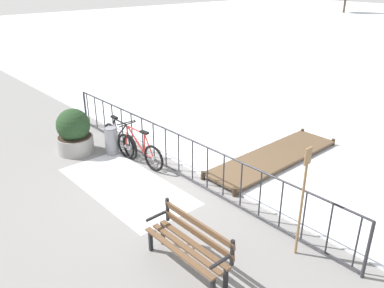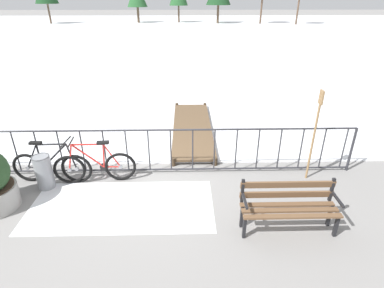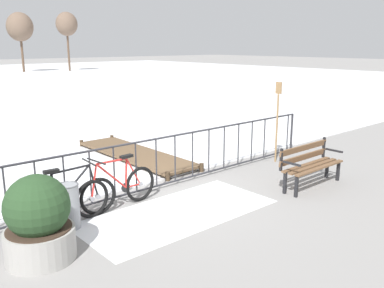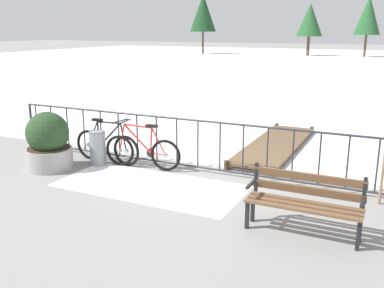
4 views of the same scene
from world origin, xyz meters
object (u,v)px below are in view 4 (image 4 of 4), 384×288
at_px(park_bench, 305,198).
at_px(planter_with_shrub, 48,143).
at_px(bicycle_second, 142,151).
at_px(bicycle_near_railing, 107,146).
at_px(trash_bin, 98,148).

bearing_deg(park_bench, planter_with_shrub, 172.84).
relative_size(bicycle_second, planter_with_shrub, 1.43).
distance_m(bicycle_near_railing, trash_bin, 0.22).
relative_size(planter_with_shrub, trash_bin, 1.63).
height_order(bicycle_near_railing, park_bench, bicycle_near_railing).
bearing_deg(trash_bin, park_bench, -16.16).
bearing_deg(park_bench, bicycle_near_railing, 161.18).
xyz_separation_m(bicycle_second, planter_with_shrub, (-1.73, -0.85, 0.19)).
distance_m(planter_with_shrub, trash_bin, 1.01).
distance_m(bicycle_near_railing, planter_with_shrub, 1.21).
xyz_separation_m(planter_with_shrub, trash_bin, (0.73, 0.67, -0.19)).
bearing_deg(bicycle_near_railing, trash_bin, -111.20).
relative_size(bicycle_second, park_bench, 1.07).
bearing_deg(planter_with_shrub, bicycle_near_railing, 47.21).
xyz_separation_m(bicycle_near_railing, planter_with_shrub, (-0.81, -0.88, 0.19)).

